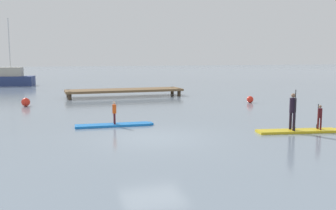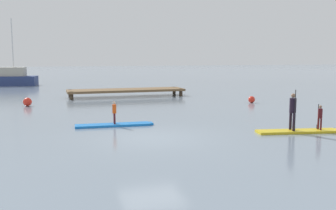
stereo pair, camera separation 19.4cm
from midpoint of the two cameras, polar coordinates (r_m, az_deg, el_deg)
ground_plane at (r=14.93m, az=-2.10°, el=-5.03°), size 240.00×240.00×0.00m
paddleboard_near at (r=17.67m, az=-7.81°, el=-3.00°), size 3.62×0.90×0.10m
paddler_child_solo at (r=17.58m, az=-7.82°, el=-0.96°), size 0.19×0.38×1.07m
paddleboard_far at (r=16.99m, az=19.58°, el=-3.77°), size 3.74×1.38×0.10m
paddler_adult at (r=16.69m, az=18.69°, el=-0.62°), size 0.32×0.49×1.74m
paddler_child_front at (r=17.31m, az=22.31°, el=-1.56°), size 0.22×0.38×1.08m
fishing_boat_white_large at (r=46.09m, az=-24.04°, el=3.68°), size 8.72×3.61×7.44m
floating_dock at (r=30.63m, az=-6.15°, el=2.22°), size 9.34×2.35×0.60m
mooring_buoy_near at (r=26.14m, az=-20.32°, el=0.45°), size 0.55×0.55×0.55m
mooring_buoy_mid at (r=26.95m, az=12.75°, el=0.82°), size 0.47×0.47×0.47m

